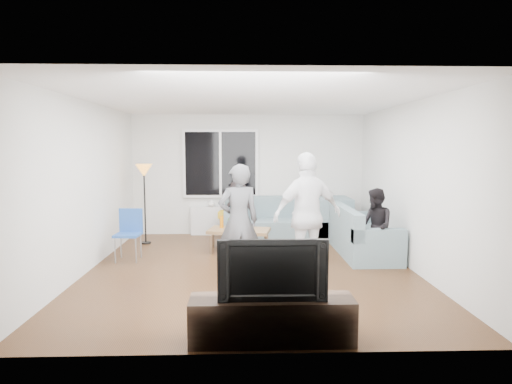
{
  "coord_description": "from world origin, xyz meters",
  "views": [
    {
      "loc": [
        -0.12,
        -6.49,
        1.9
      ],
      "look_at": [
        0.1,
        0.6,
        1.15
      ],
      "focal_mm": 29.82,
      "sensor_mm": 36.0,
      "label": 1
    }
  ],
  "objects_px": {
    "sofa_back_section": "(280,218)",
    "player_right": "(308,215)",
    "spectator_right": "(375,227)",
    "tv_console": "(272,320)",
    "floor_lamp": "(145,204)",
    "television": "(272,268)",
    "sofa_right_section": "(363,230)",
    "side_chair": "(128,235)",
    "spectator_back": "(238,209)",
    "coffee_table": "(239,240)",
    "player_left": "(239,221)"
  },
  "relations": [
    {
      "from": "sofa_right_section",
      "to": "television",
      "type": "relative_size",
      "value": 1.91
    },
    {
      "from": "side_chair",
      "to": "floor_lamp",
      "type": "relative_size",
      "value": 0.55
    },
    {
      "from": "coffee_table",
      "to": "side_chair",
      "type": "xyz_separation_m",
      "value": [
        -1.86,
        -0.64,
        0.23
      ]
    },
    {
      "from": "floor_lamp",
      "to": "television",
      "type": "xyz_separation_m",
      "value": [
        2.21,
        -4.35,
        -0.04
      ]
    },
    {
      "from": "coffee_table",
      "to": "television",
      "type": "bearing_deg",
      "value": -84.57
    },
    {
      "from": "coffee_table",
      "to": "side_chair",
      "type": "height_order",
      "value": "side_chair"
    },
    {
      "from": "player_right",
      "to": "tv_console",
      "type": "xyz_separation_m",
      "value": [
        -0.66,
        -2.08,
        -0.69
      ]
    },
    {
      "from": "floor_lamp",
      "to": "player_right",
      "type": "height_order",
      "value": "player_right"
    },
    {
      "from": "floor_lamp",
      "to": "player_right",
      "type": "xyz_separation_m",
      "value": [
        2.87,
        -2.26,
        0.13
      ]
    },
    {
      "from": "floor_lamp",
      "to": "spectator_back",
      "type": "distance_m",
      "value": 1.89
    },
    {
      "from": "tv_console",
      "to": "floor_lamp",
      "type": "bearing_deg",
      "value": 116.96
    },
    {
      "from": "floor_lamp",
      "to": "player_left",
      "type": "bearing_deg",
      "value": -49.86
    },
    {
      "from": "coffee_table",
      "to": "tv_console",
      "type": "bearing_deg",
      "value": -84.57
    },
    {
      "from": "player_right",
      "to": "television",
      "type": "xyz_separation_m",
      "value": [
        -0.66,
        -2.08,
        -0.17
      ]
    },
    {
      "from": "spectator_right",
      "to": "spectator_back",
      "type": "distance_m",
      "value": 3.07
    },
    {
      "from": "coffee_table",
      "to": "side_chair",
      "type": "distance_m",
      "value": 1.98
    },
    {
      "from": "floor_lamp",
      "to": "spectator_back",
      "type": "bearing_deg",
      "value": 14.01
    },
    {
      "from": "tv_console",
      "to": "spectator_right",
      "type": "bearing_deg",
      "value": 55.5
    },
    {
      "from": "spectator_back",
      "to": "side_chair",
      "type": "bearing_deg",
      "value": -127.37
    },
    {
      "from": "side_chair",
      "to": "player_right",
      "type": "bearing_deg",
      "value": -15.06
    },
    {
      "from": "player_right",
      "to": "floor_lamp",
      "type": "bearing_deg",
      "value": -57.55
    },
    {
      "from": "sofa_right_section",
      "to": "spectator_right",
      "type": "bearing_deg",
      "value": -180.0
    },
    {
      "from": "sofa_back_section",
      "to": "sofa_right_section",
      "type": "bearing_deg",
      "value": -44.38
    },
    {
      "from": "spectator_right",
      "to": "spectator_back",
      "type": "xyz_separation_m",
      "value": [
        -2.25,
        2.09,
        -0.02
      ]
    },
    {
      "from": "sofa_back_section",
      "to": "player_right",
      "type": "relative_size",
      "value": 1.26
    },
    {
      "from": "tv_console",
      "to": "television",
      "type": "distance_m",
      "value": 0.52
    },
    {
      "from": "television",
      "to": "tv_console",
      "type": "bearing_deg",
      "value": 180.0
    },
    {
      "from": "side_chair",
      "to": "spectator_right",
      "type": "distance_m",
      "value": 4.09
    },
    {
      "from": "coffee_table",
      "to": "floor_lamp",
      "type": "bearing_deg",
      "value": 161.14
    },
    {
      "from": "player_left",
      "to": "player_right",
      "type": "xyz_separation_m",
      "value": [
        1.0,
        -0.05,
        0.08
      ]
    },
    {
      "from": "sofa_right_section",
      "to": "side_chair",
      "type": "xyz_separation_m",
      "value": [
        -4.07,
        -0.36,
        0.01
      ]
    },
    {
      "from": "floor_lamp",
      "to": "spectator_right",
      "type": "height_order",
      "value": "floor_lamp"
    },
    {
      "from": "sofa_right_section",
      "to": "television",
      "type": "distance_m",
      "value": 3.91
    },
    {
      "from": "sofa_right_section",
      "to": "spectator_right",
      "type": "xyz_separation_m",
      "value": [
        0.0,
        -0.72,
        0.2
      ]
    },
    {
      "from": "tv_console",
      "to": "spectator_back",
      "type": "bearing_deg",
      "value": 94.6
    },
    {
      "from": "television",
      "to": "floor_lamp",
      "type": "bearing_deg",
      "value": 116.96
    },
    {
      "from": "sofa_right_section",
      "to": "player_right",
      "type": "bearing_deg",
      "value": 138.18
    },
    {
      "from": "player_left",
      "to": "spectator_back",
      "type": "distance_m",
      "value": 2.68
    },
    {
      "from": "television",
      "to": "side_chair",
      "type": "bearing_deg",
      "value": 125.78
    },
    {
      "from": "sofa_back_section",
      "to": "coffee_table",
      "type": "height_order",
      "value": "sofa_back_section"
    },
    {
      "from": "player_left",
      "to": "tv_console",
      "type": "relative_size",
      "value": 1.04
    },
    {
      "from": "coffee_table",
      "to": "player_left",
      "type": "bearing_deg",
      "value": -89.65
    },
    {
      "from": "floor_lamp",
      "to": "spectator_back",
      "type": "xyz_separation_m",
      "value": [
        1.82,
        0.45,
        -0.17
      ]
    },
    {
      "from": "spectator_right",
      "to": "player_right",
      "type": "bearing_deg",
      "value": -68.54
    },
    {
      "from": "spectator_right",
      "to": "tv_console",
      "type": "distance_m",
      "value": 3.31
    },
    {
      "from": "floor_lamp",
      "to": "sofa_back_section",
      "type": "bearing_deg",
      "value": 8.96
    },
    {
      "from": "side_chair",
      "to": "television",
      "type": "distance_m",
      "value": 3.79
    },
    {
      "from": "spectator_back",
      "to": "television",
      "type": "height_order",
      "value": "spectator_back"
    },
    {
      "from": "sofa_right_section",
      "to": "tv_console",
      "type": "xyz_separation_m",
      "value": [
        -1.86,
        -3.42,
        -0.2
      ]
    },
    {
      "from": "floor_lamp",
      "to": "player_right",
      "type": "bearing_deg",
      "value": -38.21
    }
  ]
}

